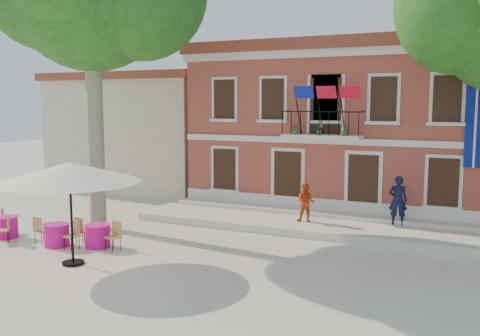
% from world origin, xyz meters
% --- Properties ---
extents(ground, '(90.00, 90.00, 0.00)m').
position_xyz_m(ground, '(0.00, 0.00, 0.00)').
color(ground, beige).
rests_on(ground, ground).
extents(main_building, '(13.50, 9.59, 7.50)m').
position_xyz_m(main_building, '(2.00, 9.99, 3.78)').
color(main_building, '#A3483A').
rests_on(main_building, ground).
extents(neighbor_west, '(9.40, 9.40, 6.40)m').
position_xyz_m(neighbor_west, '(-9.50, 11.00, 3.22)').
color(neighbor_west, beige).
rests_on(neighbor_west, ground).
extents(terrace, '(14.00, 3.40, 0.30)m').
position_xyz_m(terrace, '(2.00, 4.40, 0.15)').
color(terrace, silver).
rests_on(terrace, ground).
extents(patio_umbrella, '(4.19, 4.19, 3.11)m').
position_xyz_m(patio_umbrella, '(-3.10, -3.15, 2.80)').
color(patio_umbrella, black).
rests_on(patio_umbrella, ground).
extents(pedestrian_navy, '(0.74, 0.54, 1.85)m').
position_xyz_m(pedestrian_navy, '(5.10, 5.15, 1.23)').
color(pedestrian_navy, black).
rests_on(pedestrian_navy, terrace).
extents(pedestrian_orange, '(0.77, 0.62, 1.50)m').
position_xyz_m(pedestrian_orange, '(1.86, 4.05, 1.05)').
color(pedestrian_orange, '#C94717').
rests_on(pedestrian_orange, terrace).
extents(cafe_table_0, '(1.96, 0.90, 0.95)m').
position_xyz_m(cafe_table_0, '(-5.04, -1.82, 0.42)').
color(cafe_table_0, '#EF16A4').
rests_on(cafe_table_0, ground).
extents(cafe_table_1, '(1.96, 0.90, 0.95)m').
position_xyz_m(cafe_table_1, '(-3.70, -1.31, 0.42)').
color(cafe_table_1, '#EF16A4').
rests_on(cafe_table_1, ground).
extents(cafe_table_2, '(1.60, 1.71, 0.95)m').
position_xyz_m(cafe_table_2, '(-7.54, -1.75, 0.42)').
color(cafe_table_2, '#EF16A4').
rests_on(cafe_table_2, ground).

